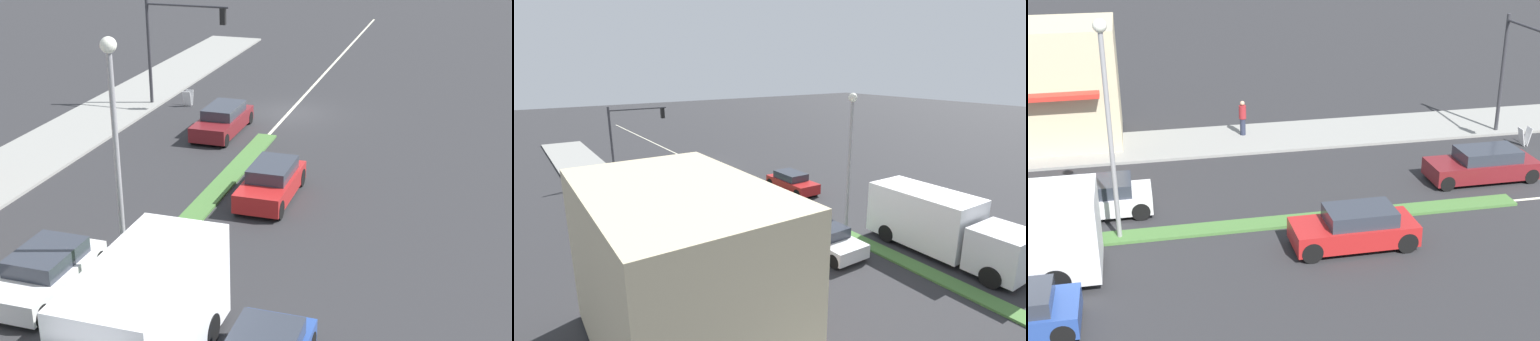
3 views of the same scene
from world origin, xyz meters
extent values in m
plane|color=#2B2B2D|center=(0.00, 18.00, 0.00)|extent=(160.00, 160.00, 0.00)
cube|color=beige|center=(0.00, 0.00, 0.00)|extent=(0.16, 60.00, 0.01)
cylinder|color=#333338|center=(7.55, 0.69, 2.92)|extent=(0.18, 0.18, 5.60)
cylinder|color=#333338|center=(5.30, 0.69, 5.42)|extent=(4.50, 0.12, 0.12)
cube|color=black|center=(3.35, 0.69, 4.97)|extent=(0.28, 0.24, 0.84)
sphere|color=red|center=(3.35, 0.56, 5.24)|extent=(0.18, 0.18, 0.18)
sphere|color=gold|center=(3.35, 0.56, 4.97)|extent=(0.18, 0.18, 0.18)
sphere|color=green|center=(3.35, 0.56, 4.70)|extent=(0.18, 0.18, 0.18)
cylinder|color=gray|center=(0.00, 18.61, 3.60)|extent=(0.16, 0.16, 7.00)
sphere|color=silver|center=(0.00, 18.61, 7.25)|extent=(0.44, 0.44, 0.44)
cube|color=silver|center=(5.57, 0.17, 0.43)|extent=(0.45, 0.21, 0.84)
cube|color=silver|center=(5.57, 0.49, 0.43)|extent=(0.45, 0.21, 0.84)
cube|color=white|center=(-2.20, 21.66, 1.57)|extent=(2.40, 5.10, 2.60)
cylinder|color=black|center=(-3.28, 20.41, 0.45)|extent=(0.28, 0.90, 0.90)
cylinder|color=black|center=(-1.12, 20.41, 0.45)|extent=(0.28, 0.90, 0.90)
cylinder|color=black|center=(-4.16, 20.07, 0.33)|extent=(0.22, 0.65, 0.65)
cube|color=silver|center=(2.20, 19.41, 0.50)|extent=(1.88, 4.01, 0.64)
cube|color=#2D333D|center=(2.20, 19.21, 1.07)|extent=(1.60, 2.21, 0.49)
cylinder|color=black|center=(1.36, 20.98, 0.33)|extent=(0.22, 0.67, 0.67)
cylinder|color=black|center=(1.36, 17.84, 0.33)|extent=(0.22, 0.67, 0.67)
cylinder|color=black|center=(3.04, 17.84, 0.33)|extent=(0.22, 0.67, 0.67)
cube|color=#AD1E1E|center=(-2.20, 11.01, 0.54)|extent=(1.74, 4.13, 0.69)
cube|color=#2D333D|center=(-2.20, 10.80, 1.13)|extent=(1.48, 2.27, 0.49)
cylinder|color=black|center=(-2.97, 12.62, 0.35)|extent=(0.22, 0.71, 0.71)
cylinder|color=black|center=(-1.43, 12.62, 0.35)|extent=(0.22, 0.71, 0.71)
cylinder|color=black|center=(-2.97, 9.40, 0.35)|extent=(0.22, 0.71, 0.71)
cylinder|color=black|center=(-1.43, 9.40, 0.35)|extent=(0.22, 0.71, 0.71)
cube|color=maroon|center=(2.20, 4.19, 0.51)|extent=(1.74, 4.44, 0.68)
cube|color=#2D333D|center=(2.20, 3.97, 1.09)|extent=(1.48, 2.44, 0.48)
cylinder|color=black|center=(1.43, 6.01, 0.31)|extent=(0.22, 0.62, 0.62)
cylinder|color=black|center=(2.97, 6.01, 0.31)|extent=(0.22, 0.62, 0.62)
cylinder|color=black|center=(1.43, 2.38, 0.31)|extent=(0.22, 0.62, 0.62)
cylinder|color=black|center=(2.97, 2.38, 0.31)|extent=(0.22, 0.62, 0.62)
camera|label=1|loc=(-9.02, 34.82, 10.99)|focal=50.00mm
camera|label=2|loc=(14.49, 32.67, 8.81)|focal=28.00mm
camera|label=3|loc=(-22.32, 17.76, 11.27)|focal=50.00mm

